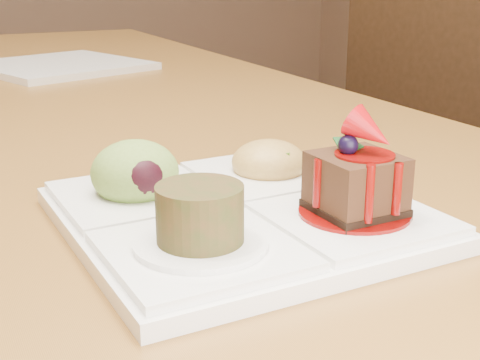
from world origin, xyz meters
name	(u,v)px	position (x,y,z in m)	size (l,w,h in m)	color
chair_right	(393,188)	(0.71, -0.06, 0.52)	(0.49, 0.49, 0.92)	#311C10
sampler_plate	(236,200)	(0.11, -0.61, 0.77)	(0.25, 0.25, 0.09)	white
second_plate	(59,66)	(0.15, 0.21, 0.76)	(0.26, 0.26, 0.01)	white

